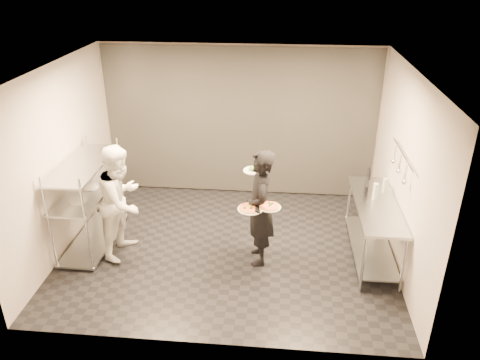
# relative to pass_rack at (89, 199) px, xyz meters

# --- Properties ---
(room_shell) EXTENTS (5.00, 4.00, 2.80)m
(room_shell) POSITION_rel_pass_rack_xyz_m (2.15, 1.18, 0.63)
(room_shell) COLOR black
(room_shell) RESTS_ON ground
(pass_rack) EXTENTS (0.60, 1.60, 1.50)m
(pass_rack) POSITION_rel_pass_rack_xyz_m (0.00, 0.00, 0.00)
(pass_rack) COLOR #B5B9BD
(pass_rack) RESTS_ON ground
(prep_counter) EXTENTS (0.60, 1.80, 0.92)m
(prep_counter) POSITION_rel_pass_rack_xyz_m (4.33, 0.00, -0.14)
(prep_counter) COLOR #B5B9BD
(prep_counter) RESTS_ON ground
(utensil_rail) EXTENTS (0.07, 1.20, 0.31)m
(utensil_rail) POSITION_rel_pass_rack_xyz_m (4.58, 0.00, 0.78)
(utensil_rail) COLOR #B5B9BD
(utensil_rail) RESTS_ON room_shell
(waiter) EXTENTS (0.50, 0.69, 1.76)m
(waiter) POSITION_rel_pass_rack_xyz_m (2.65, -0.24, 0.11)
(waiter) COLOR black
(waiter) RESTS_ON ground
(chef) EXTENTS (0.82, 0.96, 1.75)m
(chef) POSITION_rel_pass_rack_xyz_m (0.60, -0.19, 0.11)
(chef) COLOR white
(chef) RESTS_ON ground
(pizza_plate_near) EXTENTS (0.35, 0.35, 0.05)m
(pizza_plate_near) POSITION_rel_pass_rack_xyz_m (2.53, -0.49, 0.25)
(pizza_plate_near) COLOR silver
(pizza_plate_near) RESTS_ON waiter
(pizza_plate_far) EXTENTS (0.31, 0.31, 0.05)m
(pizza_plate_far) POSITION_rel_pass_rack_xyz_m (2.80, -0.42, 0.25)
(pizza_plate_far) COLOR silver
(pizza_plate_far) RESTS_ON waiter
(salad_plate) EXTENTS (0.31, 0.31, 0.07)m
(salad_plate) POSITION_rel_pass_rack_xyz_m (2.54, 0.04, 0.60)
(salad_plate) COLOR silver
(salad_plate) RESTS_ON waiter
(pos_monitor) EXTENTS (0.07, 0.24, 0.17)m
(pos_monitor) POSITION_rel_pass_rack_xyz_m (4.21, 0.29, 0.24)
(pos_monitor) COLOR black
(pos_monitor) RESTS_ON prep_counter
(bottle_green) EXTENTS (0.07, 0.07, 0.26)m
(bottle_green) POSITION_rel_pass_rack_xyz_m (4.31, 0.11, 0.28)
(bottle_green) COLOR #929F92
(bottle_green) RESTS_ON prep_counter
(bottle_clear) EXTENTS (0.07, 0.07, 0.23)m
(bottle_clear) POSITION_rel_pass_rack_xyz_m (4.49, 0.38, 0.26)
(bottle_clear) COLOR #929F92
(bottle_clear) RESTS_ON prep_counter
(bottle_dark) EXTENTS (0.06, 0.06, 0.19)m
(bottle_dark) POSITION_rel_pass_rack_xyz_m (4.32, 0.80, 0.25)
(bottle_dark) COLOR black
(bottle_dark) RESTS_ON prep_counter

